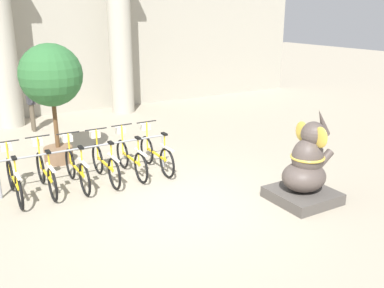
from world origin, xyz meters
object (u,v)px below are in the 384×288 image
at_px(elephant_statue, 306,171).
at_px(bicycle_3, 105,162).
at_px(bicycle_2, 76,167).
at_px(bicycle_4, 130,157).
at_px(bicycle_1, 45,172).
at_px(potted_tree, 51,80).
at_px(person_pedestrian, 30,98).
at_px(bicycle_0, 14,179).
at_px(bicycle_5, 156,153).

bearing_deg(elephant_statue, bicycle_3, 135.44).
height_order(bicycle_2, bicycle_4, same).
bearing_deg(bicycle_1, potted_tree, 68.39).
xyz_separation_m(bicycle_1, elephant_statue, (4.14, -2.95, 0.20)).
distance_m(bicycle_4, person_pedestrian, 4.96).
height_order(elephant_statue, person_pedestrian, elephant_statue).
bearing_deg(bicycle_1, bicycle_4, -0.70).
distance_m(bicycle_4, potted_tree, 2.55).
distance_m(bicycle_0, bicycle_4, 2.41).
bearing_deg(potted_tree, bicycle_3, -71.31).
relative_size(bicycle_1, person_pedestrian, 1.01).
xyz_separation_m(bicycle_1, person_pedestrian, (0.67, 4.77, 0.61)).
xyz_separation_m(bicycle_2, bicycle_4, (1.21, 0.03, 0.00)).
bearing_deg(person_pedestrian, bicycle_4, -76.63).
distance_m(bicycle_4, elephant_statue, 3.75).
bearing_deg(bicycle_3, potted_tree, 108.69).
distance_m(bicycle_1, potted_tree, 2.34).
bearing_deg(potted_tree, elephant_statue, -52.52).
bearing_deg(potted_tree, bicycle_4, -54.44).
relative_size(bicycle_1, elephant_statue, 0.95).
bearing_deg(person_pedestrian, bicycle_5, -70.08).
bearing_deg(person_pedestrian, bicycle_1, -98.03).
relative_size(bicycle_3, bicycle_4, 1.00).
height_order(bicycle_1, bicycle_3, same).
bearing_deg(bicycle_5, potted_tree, 137.00).
height_order(bicycle_1, bicycle_2, same).
relative_size(bicycle_2, person_pedestrian, 1.01).
bearing_deg(potted_tree, person_pedestrian, 89.41).
height_order(bicycle_3, bicycle_4, same).
height_order(bicycle_0, bicycle_5, same).
distance_m(bicycle_1, bicycle_4, 1.81).
bearing_deg(bicycle_5, elephant_statue, -59.32).
relative_size(bicycle_5, potted_tree, 0.61).
height_order(bicycle_5, person_pedestrian, person_pedestrian).
height_order(bicycle_0, elephant_statue, elephant_statue).
bearing_deg(elephant_statue, potted_tree, 127.48).
distance_m(bicycle_3, bicycle_5, 1.21).
bearing_deg(elephant_statue, person_pedestrian, 114.20).
xyz_separation_m(bicycle_4, elephant_statue, (2.33, -2.93, 0.20)).
bearing_deg(elephant_statue, bicycle_0, 148.60).
bearing_deg(bicycle_1, person_pedestrian, 81.97).
bearing_deg(potted_tree, bicycle_5, -43.00).
relative_size(bicycle_1, potted_tree, 0.61).
height_order(bicycle_2, bicycle_3, same).
distance_m(bicycle_1, person_pedestrian, 4.85).
relative_size(bicycle_2, potted_tree, 0.61).
height_order(bicycle_1, bicycle_4, same).
height_order(bicycle_1, potted_tree, potted_tree).
bearing_deg(potted_tree, bicycle_1, -111.61).
height_order(bicycle_2, elephant_statue, elephant_statue).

